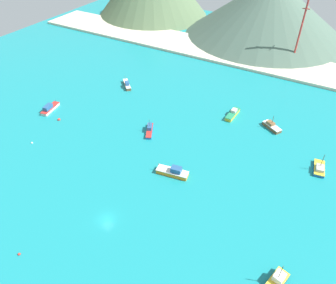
% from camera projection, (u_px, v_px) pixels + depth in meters
% --- Properties ---
extents(ground, '(260.00, 280.00, 0.50)m').
position_uv_depth(ground, '(166.00, 153.00, 99.88)').
color(ground, teal).
extents(fishing_boat_0, '(4.01, 7.48, 6.10)m').
position_uv_depth(fishing_boat_0, '(319.00, 168.00, 93.06)').
color(fishing_boat_0, '#1E5BA8').
rests_on(fishing_boat_0, ground).
extents(fishing_boat_1, '(7.61, 7.44, 2.69)m').
position_uv_depth(fishing_boat_1, '(127.00, 84.00, 131.98)').
color(fishing_boat_1, brown).
rests_on(fishing_boat_1, ground).
extents(fishing_boat_4, '(4.28, 9.13, 2.64)m').
position_uv_depth(fishing_boat_4, '(50.00, 108.00, 117.72)').
color(fishing_boat_4, silver).
rests_on(fishing_boat_4, ground).
extents(fishing_boat_5, '(2.68, 8.76, 2.28)m').
position_uv_depth(fishing_boat_5, '(233.00, 114.00, 115.06)').
color(fishing_boat_5, gold).
rests_on(fishing_boat_5, ground).
extents(fishing_boat_6, '(7.42, 5.87, 5.10)m').
position_uv_depth(fishing_boat_6, '(272.00, 126.00, 109.11)').
color(fishing_boat_6, brown).
rests_on(fishing_boat_6, ground).
extents(fishing_boat_7, '(9.72, 4.35, 3.01)m').
position_uv_depth(fishing_boat_7, '(173.00, 172.00, 91.42)').
color(fishing_boat_7, orange).
rests_on(fishing_boat_7, ground).
extents(fishing_boat_8, '(4.43, 7.51, 7.08)m').
position_uv_depth(fishing_boat_8, '(276.00, 282.00, 65.98)').
color(fishing_boat_8, '#232328').
rests_on(fishing_boat_8, ground).
extents(fishing_boat_9, '(5.53, 8.26, 5.03)m').
position_uv_depth(fishing_boat_9, '(150.00, 130.00, 107.60)').
color(fishing_boat_9, '#1E5BA8').
rests_on(fishing_boat_9, ground).
extents(buoy_0, '(0.65, 0.65, 0.65)m').
position_uv_depth(buoy_0, '(32.00, 143.00, 103.21)').
color(buoy_0, silver).
rests_on(buoy_0, ground).
extents(buoy_1, '(1.05, 1.05, 1.05)m').
position_uv_depth(buoy_1, '(59.00, 120.00, 113.37)').
color(buoy_1, red).
rests_on(buoy_1, ground).
extents(buoy_2, '(0.65, 0.65, 0.65)m').
position_uv_depth(buoy_2, '(19.00, 254.00, 72.02)').
color(buoy_2, red).
rests_on(buoy_2, ground).
extents(beach_strip, '(247.00, 25.80, 1.20)m').
position_uv_depth(beach_strip, '(250.00, 58.00, 153.31)').
color(beach_strip, beige).
rests_on(beach_strip, ground).
extents(hill_central, '(88.08, 88.08, 30.89)m').
position_uv_depth(hill_central, '(269.00, 8.00, 166.38)').
color(hill_central, '#4C6656').
rests_on(hill_central, ground).
extents(radio_tower, '(3.07, 2.46, 30.71)m').
position_uv_depth(radio_tower, '(300.00, 31.00, 139.10)').
color(radio_tower, '#B7332D').
rests_on(radio_tower, ground).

